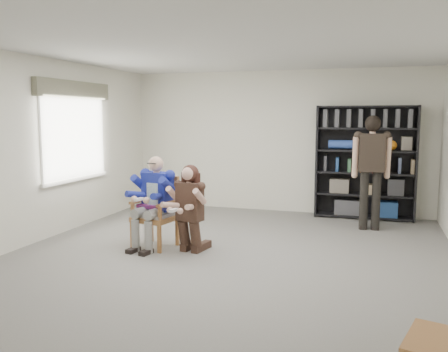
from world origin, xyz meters
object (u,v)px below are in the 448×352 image
(armchair, at_px, (155,212))
(seated_man, at_px, (155,202))
(kneeling_woman, at_px, (189,210))
(bookshelf, at_px, (365,163))
(standing_man, at_px, (371,174))

(armchair, relative_size, seated_man, 0.77)
(seated_man, bearing_deg, kneeling_woman, -1.48)
(seated_man, relative_size, bookshelf, 0.64)
(kneeling_woman, relative_size, bookshelf, 0.59)
(kneeling_woman, bearing_deg, standing_man, 52.71)
(bookshelf, bearing_deg, standing_man, -82.90)
(seated_man, relative_size, standing_man, 0.71)
(armchair, distance_m, standing_man, 3.65)
(armchair, height_order, kneeling_woman, kneeling_woman)
(kneeling_woman, bearing_deg, seated_man, 178.52)
(seated_man, xyz_separation_m, standing_man, (2.97, 2.07, 0.28))
(armchair, xyz_separation_m, seated_man, (0.00, -0.00, 0.16))
(kneeling_woman, bearing_deg, bookshelf, 63.93)
(seated_man, distance_m, standing_man, 3.64)
(armchair, bearing_deg, seated_man, -79.79)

